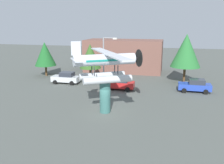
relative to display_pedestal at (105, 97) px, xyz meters
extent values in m
plane|color=#515651|center=(0.00, 0.00, -1.66)|extent=(140.00, 140.00, 0.00)
cylinder|color=#386B66|center=(0.00, 0.00, 0.00)|extent=(1.10, 1.10, 3.32)
cylinder|color=silver|center=(0.53, -0.85, 2.01)|extent=(4.45, 3.12, 0.70)
cylinder|color=#333338|center=(1.28, 0.21, 2.81)|extent=(0.14, 0.14, 0.90)
cylinder|color=#333338|center=(-0.76, -1.06, 2.81)|extent=(0.14, 0.14, 0.90)
cylinder|color=silver|center=(-0.53, 0.85, 2.01)|extent=(4.45, 3.12, 0.70)
cylinder|color=#333338|center=(0.76, 1.06, 2.81)|extent=(0.14, 0.14, 0.90)
cylinder|color=#333338|center=(-1.28, -0.21, 2.81)|extent=(0.14, 0.14, 0.90)
cylinder|color=silver|center=(0.00, 0.00, 3.81)|extent=(5.85, 4.20, 1.10)
cube|color=teal|center=(0.17, 0.11, 3.81)|extent=(4.29, 3.26, 0.20)
cone|color=#262628|center=(2.76, 1.71, 3.81)|extent=(1.06, 1.12, 0.88)
cylinder|color=black|center=(3.10, 1.92, 3.81)|extent=(0.98, 1.55, 1.80)
cube|color=silver|center=(0.34, 0.21, 4.42)|extent=(6.42, 9.42, 0.12)
cube|color=silver|center=(-2.38, -1.48, 3.91)|extent=(2.07, 2.75, 0.10)
cube|color=silver|center=(-2.38, -1.48, 5.01)|extent=(0.83, 0.58, 1.30)
cube|color=silver|center=(-9.08, 10.27, -0.94)|extent=(4.20, 1.70, 0.80)
cube|color=#2D333D|center=(-8.83, 10.27, -0.22)|extent=(2.00, 1.56, 0.64)
cylinder|color=black|center=(-10.43, 11.17, -1.34)|extent=(0.64, 0.22, 0.64)
cylinder|color=black|center=(-10.43, 9.37, -1.34)|extent=(0.64, 0.22, 0.64)
cylinder|color=black|center=(-7.73, 11.17, -1.34)|extent=(0.64, 0.22, 0.64)
cylinder|color=black|center=(-7.73, 9.37, -1.34)|extent=(0.64, 0.22, 0.64)
cube|color=red|center=(-0.42, 8.81, -0.94)|extent=(4.20, 1.70, 0.80)
cube|color=#2D333D|center=(-0.17, 8.81, -0.22)|extent=(2.00, 1.56, 0.64)
cylinder|color=black|center=(-1.77, 9.71, -1.34)|extent=(0.64, 0.22, 0.64)
cylinder|color=black|center=(-1.77, 7.91, -1.34)|extent=(0.64, 0.22, 0.64)
cylinder|color=black|center=(0.93, 9.71, -1.34)|extent=(0.64, 0.22, 0.64)
cylinder|color=black|center=(0.93, 7.91, -1.34)|extent=(0.64, 0.22, 0.64)
cube|color=#2847B7|center=(9.64, 10.06, -0.94)|extent=(4.20, 1.70, 0.80)
cube|color=#2D333D|center=(9.89, 10.06, -0.22)|extent=(2.00, 1.56, 0.64)
cylinder|color=black|center=(8.29, 10.96, -1.34)|extent=(0.64, 0.22, 0.64)
cylinder|color=black|center=(8.29, 9.16, -1.34)|extent=(0.64, 0.22, 0.64)
cylinder|color=black|center=(10.99, 10.96, -1.34)|extent=(0.64, 0.22, 0.64)
cylinder|color=black|center=(10.99, 9.16, -1.34)|extent=(0.64, 0.22, 0.64)
cylinder|color=gray|center=(-2.05, 6.84, 1.97)|extent=(0.18, 0.18, 7.26)
cylinder|color=gray|center=(-1.25, 6.84, 5.50)|extent=(1.60, 0.12, 0.12)
cube|color=silver|center=(-0.55, 6.84, 5.45)|extent=(0.50, 0.28, 0.20)
cube|color=brown|center=(-2.35, 22.00, 1.32)|extent=(14.37, 6.55, 5.96)
cylinder|color=brown|center=(-14.72, 14.51, -0.74)|extent=(0.36, 0.36, 1.83)
cone|color=#1E6028|center=(-14.72, 14.51, 2.19)|extent=(3.63, 3.63, 4.04)
cylinder|color=brown|center=(-5.85, 12.60, -0.60)|extent=(0.36, 0.36, 2.12)
cone|color=#335B23|center=(-5.85, 12.60, 2.34)|extent=(3.39, 3.39, 3.76)
cylinder|color=brown|center=(8.54, 15.09, -0.42)|extent=(0.36, 0.36, 2.48)
cone|color=#287033|center=(8.54, 15.09, 3.31)|extent=(4.48, 4.48, 4.98)
camera|label=1|loc=(6.14, -22.09, 7.23)|focal=37.75mm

